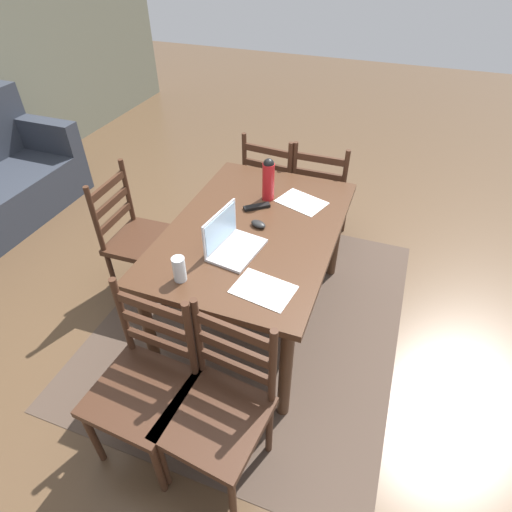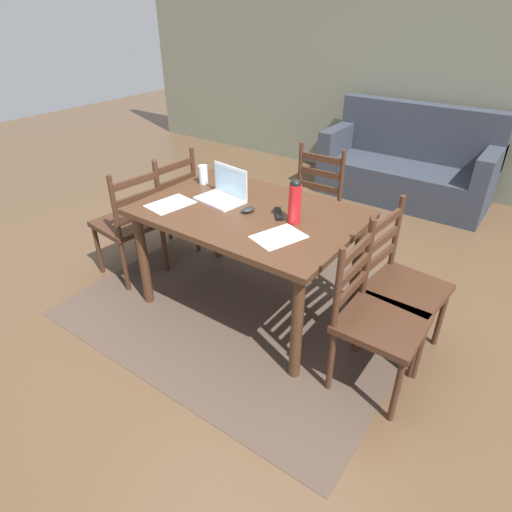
{
  "view_description": "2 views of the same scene",
  "coord_description": "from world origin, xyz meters",
  "px_view_note": "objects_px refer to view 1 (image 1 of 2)",
  "views": [
    {
      "loc": [
        -1.92,
        -0.72,
        2.23
      ],
      "look_at": [
        0.01,
        -0.01,
        0.54
      ],
      "focal_mm": 29.44,
      "sensor_mm": 36.0,
      "label": 1
    },
    {
      "loc": [
        1.55,
        -2.08,
        1.98
      ],
      "look_at": [
        0.14,
        -0.11,
        0.52
      ],
      "focal_mm": 30.19,
      "sensor_mm": 36.0,
      "label": 2
    }
  ],
  "objects_px": {
    "chair_right_far": "(274,186)",
    "drinking_glass": "(179,269)",
    "water_bottle": "(268,179)",
    "dining_table": "(254,240)",
    "computer_mouse": "(258,224)",
    "tv_remote": "(257,207)",
    "chair_far_head": "(139,238)",
    "chair_left_near": "(219,410)",
    "chair_right_near": "(320,195)",
    "chair_left_far": "(145,385)",
    "laptop": "(230,241)"
  },
  "relations": [
    {
      "from": "chair_far_head",
      "to": "water_bottle",
      "type": "height_order",
      "value": "water_bottle"
    },
    {
      "from": "chair_right_far",
      "to": "computer_mouse",
      "type": "height_order",
      "value": "chair_right_far"
    },
    {
      "from": "dining_table",
      "to": "computer_mouse",
      "type": "distance_m",
      "value": 0.12
    },
    {
      "from": "chair_left_far",
      "to": "chair_far_head",
      "type": "xyz_separation_m",
      "value": [
        1.01,
        0.67,
        0.0
      ]
    },
    {
      "from": "computer_mouse",
      "to": "tv_remote",
      "type": "bearing_deg",
      "value": 42.78
    },
    {
      "from": "dining_table",
      "to": "laptop",
      "type": "relative_size",
      "value": 4.13
    },
    {
      "from": "dining_table",
      "to": "chair_left_near",
      "type": "xyz_separation_m",
      "value": [
        -1.01,
        -0.2,
        -0.21
      ]
    },
    {
      "from": "chair_left_far",
      "to": "chair_left_near",
      "type": "relative_size",
      "value": 1.0
    },
    {
      "from": "chair_right_far",
      "to": "laptop",
      "type": "height_order",
      "value": "laptop"
    },
    {
      "from": "laptop",
      "to": "water_bottle",
      "type": "height_order",
      "value": "water_bottle"
    },
    {
      "from": "tv_remote",
      "to": "chair_left_far",
      "type": "bearing_deg",
      "value": 135.02
    },
    {
      "from": "chair_right_far",
      "to": "computer_mouse",
      "type": "xyz_separation_m",
      "value": [
        -1.0,
        -0.22,
        0.32
      ]
    },
    {
      "from": "chair_right_far",
      "to": "drinking_glass",
      "type": "height_order",
      "value": "chair_right_far"
    },
    {
      "from": "chair_left_far",
      "to": "chair_left_near",
      "type": "distance_m",
      "value": 0.39
    },
    {
      "from": "chair_left_near",
      "to": "tv_remote",
      "type": "xyz_separation_m",
      "value": [
        1.21,
        0.26,
        0.32
      ]
    },
    {
      "from": "laptop",
      "to": "computer_mouse",
      "type": "xyz_separation_m",
      "value": [
        0.26,
        -0.07,
        -0.04
      ]
    },
    {
      "from": "drinking_glass",
      "to": "chair_left_near",
      "type": "bearing_deg",
      "value": -138.4
    },
    {
      "from": "dining_table",
      "to": "chair_far_head",
      "type": "height_order",
      "value": "chair_far_head"
    },
    {
      "from": "dining_table",
      "to": "water_bottle",
      "type": "bearing_deg",
      "value": 4.74
    },
    {
      "from": "water_bottle",
      "to": "laptop",
      "type": "bearing_deg",
      "value": 177.37
    },
    {
      "from": "water_bottle",
      "to": "dining_table",
      "type": "bearing_deg",
      "value": -175.26
    },
    {
      "from": "dining_table",
      "to": "chair_right_near",
      "type": "bearing_deg",
      "value": -10.97
    },
    {
      "from": "chair_right_far",
      "to": "chair_far_head",
      "type": "distance_m",
      "value": 1.21
    },
    {
      "from": "chair_far_head",
      "to": "drinking_glass",
      "type": "distance_m",
      "value": 0.95
    },
    {
      "from": "computer_mouse",
      "to": "drinking_glass",
      "type": "bearing_deg",
      "value": 179.8
    },
    {
      "from": "chair_right_far",
      "to": "laptop",
      "type": "bearing_deg",
      "value": -173.38
    },
    {
      "from": "laptop",
      "to": "drinking_glass",
      "type": "xyz_separation_m",
      "value": [
        -0.32,
        0.14,
        0.01
      ]
    },
    {
      "from": "drinking_glass",
      "to": "chair_right_far",
      "type": "bearing_deg",
      "value": 0.19
    },
    {
      "from": "computer_mouse",
      "to": "tv_remote",
      "type": "height_order",
      "value": "computer_mouse"
    },
    {
      "from": "chair_right_near",
      "to": "computer_mouse",
      "type": "xyz_separation_m",
      "value": [
        -1.0,
        0.18,
        0.32
      ]
    },
    {
      "from": "dining_table",
      "to": "laptop",
      "type": "distance_m",
      "value": 0.3
    },
    {
      "from": "chair_far_head",
      "to": "chair_right_near",
      "type": "bearing_deg",
      "value": -46.27
    },
    {
      "from": "chair_far_head",
      "to": "tv_remote",
      "type": "bearing_deg",
      "value": -75.91
    },
    {
      "from": "chair_right_far",
      "to": "water_bottle",
      "type": "distance_m",
      "value": 0.83
    },
    {
      "from": "drinking_glass",
      "to": "tv_remote",
      "type": "height_order",
      "value": "drinking_glass"
    },
    {
      "from": "chair_far_head",
      "to": "computer_mouse",
      "type": "bearing_deg",
      "value": -89.05
    },
    {
      "from": "chair_right_far",
      "to": "chair_right_near",
      "type": "xyz_separation_m",
      "value": [
        -0.0,
        -0.4,
        0.0
      ]
    },
    {
      "from": "chair_right_far",
      "to": "laptop",
      "type": "xyz_separation_m",
      "value": [
        -1.25,
        -0.15,
        0.37
      ]
    },
    {
      "from": "chair_far_head",
      "to": "chair_left_far",
      "type": "bearing_deg",
      "value": -146.49
    },
    {
      "from": "chair_right_far",
      "to": "drinking_glass",
      "type": "xyz_separation_m",
      "value": [
        -1.57,
        -0.01,
        0.38
      ]
    },
    {
      "from": "chair_left_far",
      "to": "chair_far_head",
      "type": "distance_m",
      "value": 1.21
    },
    {
      "from": "drinking_glass",
      "to": "dining_table",
      "type": "bearing_deg",
      "value": -19.03
    },
    {
      "from": "chair_far_head",
      "to": "chair_right_far",
      "type": "bearing_deg",
      "value": -33.18
    },
    {
      "from": "chair_far_head",
      "to": "computer_mouse",
      "type": "height_order",
      "value": "chair_far_head"
    },
    {
      "from": "chair_far_head",
      "to": "tv_remote",
      "type": "relative_size",
      "value": 5.59
    },
    {
      "from": "tv_remote",
      "to": "computer_mouse",
      "type": "bearing_deg",
      "value": 164.0
    },
    {
      "from": "dining_table",
      "to": "chair_far_head",
      "type": "bearing_deg",
      "value": 90.09
    },
    {
      "from": "chair_left_near",
      "to": "computer_mouse",
      "type": "relative_size",
      "value": 9.5
    },
    {
      "from": "chair_left_near",
      "to": "chair_right_near",
      "type": "relative_size",
      "value": 1.0
    },
    {
      "from": "water_bottle",
      "to": "drinking_glass",
      "type": "distance_m",
      "value": 0.92
    }
  ]
}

